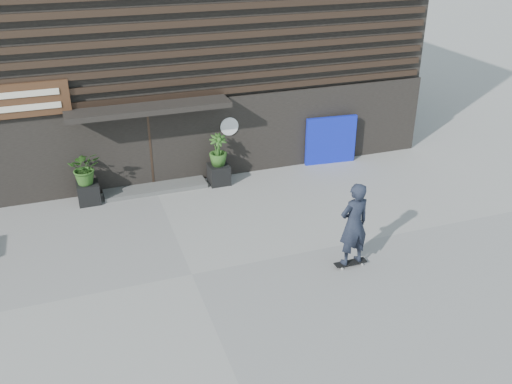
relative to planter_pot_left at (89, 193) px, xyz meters
name	(u,v)px	position (x,y,z in m)	size (l,w,h in m)	color
ground	(192,274)	(1.90, -4.40, -0.30)	(80.00, 80.00, 0.00)	gray
entrance_step	(155,188)	(1.90, 0.20, -0.24)	(3.00, 0.80, 0.12)	#4E4E4B
planter_pot_left	(89,193)	(0.00, 0.00, 0.00)	(0.60, 0.60, 0.60)	black
bamboo_left	(85,168)	(0.00, 0.00, 0.78)	(0.86, 0.75, 0.96)	#2D591E
planter_pot_right	(219,174)	(3.80, 0.00, 0.00)	(0.60, 0.60, 0.60)	black
bamboo_right	(218,150)	(3.80, 0.00, 0.78)	(0.54, 0.54, 0.96)	#2D591E
blue_tarp	(331,140)	(7.64, 0.30, 0.49)	(1.68, 0.12, 1.57)	#0D19AF
building	(119,21)	(1.90, 5.56, 3.69)	(18.00, 11.00, 8.00)	black
skateboarder	(354,224)	(5.47, -5.27, 0.80)	(0.79, 0.57, 2.12)	black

